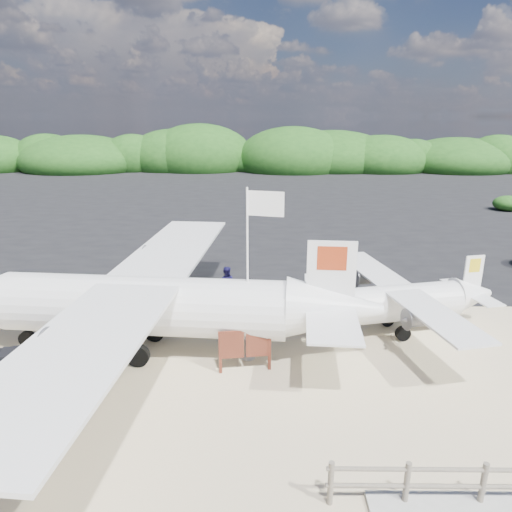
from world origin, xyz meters
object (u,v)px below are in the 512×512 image
Objects in this scene: baggage_cart at (19,410)px; flagpole at (248,358)px; crew_b at (226,284)px; signboard at (245,371)px; crew_c at (216,300)px; aircraft_small at (152,197)px; aircraft_large at (382,207)px; crew_a at (141,297)px.

baggage_cart is 0.56× the size of flagpole.
crew_b is (4.95, 7.59, 0.75)m from baggage_cart.
crew_b is at bearing 91.64° from signboard.
aircraft_small is (-8.89, 27.75, -0.81)m from crew_c.
flagpole reaches higher than aircraft_small.
flagpole reaches higher than signboard.
aircraft_large is at bearing 38.57° from baggage_cart.
aircraft_large is (16.83, 28.68, 0.00)m from baggage_cart.
flagpole is 5.23m from crew_a.
crew_a is at bearing -17.85° from crew_c.
crew_b is (-0.97, 5.58, 0.75)m from signboard.
crew_b is at bearing 97.34° from aircraft_small.
crew_a is 27.33m from aircraft_large.
crew_b is 0.09× the size of aircraft_large.
aircraft_large reaches higher than crew_b.
aircraft_large is at bearing -131.15° from crew_c.
crew_a reaches higher than crew_b.
crew_c is 26.06m from aircraft_large.
signboard is at bearing 95.68° from aircraft_small.
aircraft_large is at bearing -108.22° from crew_a.
crew_a is (1.82, 5.85, 0.83)m from baggage_cart.
signboard is at bearing 95.22° from crew_c.
crew_a is 1.11× the size of crew_b.
crew_c is 0.10× the size of aircraft_large.
aircraft_small reaches higher than baggage_cart.
crew_b is (3.14, 1.74, -0.08)m from crew_a.
baggage_cart is at bearing 87.86° from crew_a.
flagpole is at bearing 101.08° from crew_c.
crew_a reaches higher than baggage_cart.
crew_b is 1.98m from crew_c.
flagpole is 3.25× the size of signboard.
flagpole is 0.33× the size of aircraft_large.
crew_b is 24.21m from aircraft_large.
flagpole is at bearing 96.23° from aircraft_small.
flagpole is at bearing 4.12° from baggage_cart.
crew_c is at bearing -169.34° from crew_a.
crew_a is 2.89m from crew_c.
baggage_cart is 33.25m from aircraft_large.
aircraft_small is (-6.00, 27.53, -0.83)m from crew_a.
baggage_cart is at bearing -154.86° from flagpole.
aircraft_small is (-4.19, 33.38, 0.00)m from baggage_cart.
baggage_cart is 0.18× the size of aircraft_large.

